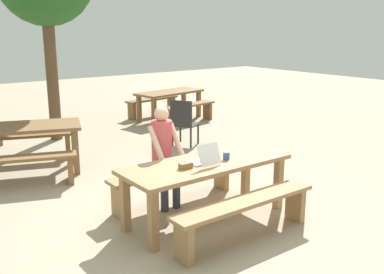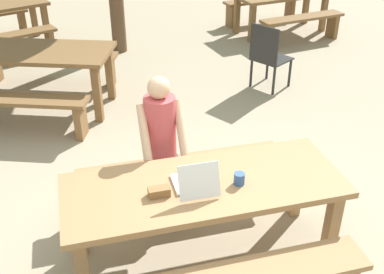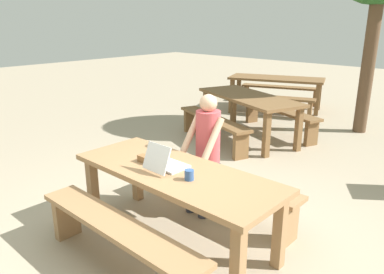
{
  "view_description": "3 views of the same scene",
  "coord_description": "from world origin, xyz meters",
  "px_view_note": "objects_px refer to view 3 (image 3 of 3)",
  "views": [
    {
      "loc": [
        -3.12,
        -3.86,
        2.25
      ],
      "look_at": [
        -0.02,
        0.25,
        0.97
      ],
      "focal_mm": 41.56,
      "sensor_mm": 36.0,
      "label": 1
    },
    {
      "loc": [
        -0.81,
        -2.64,
        2.73
      ],
      "look_at": [
        -0.02,
        0.25,
        0.97
      ],
      "focal_mm": 43.93,
      "sensor_mm": 36.0,
      "label": 2
    },
    {
      "loc": [
        2.23,
        -2.21,
        2.02
      ],
      "look_at": [
        -0.02,
        0.25,
        0.97
      ],
      "focal_mm": 34.99,
      "sensor_mm": 36.0,
      "label": 3
    }
  ],
  "objects_px": {
    "picnic_table_front": "(175,180)",
    "picnic_table_mid": "(248,102)",
    "coffee_mug": "(189,175)",
    "picnic_table_rear": "(276,82)",
    "person_seated": "(205,147)",
    "small_pouch": "(145,159)",
    "laptop": "(165,163)"
  },
  "relations": [
    {
      "from": "picnic_table_front",
      "to": "picnic_table_mid",
      "type": "bearing_deg",
      "value": 113.21
    },
    {
      "from": "laptop",
      "to": "small_pouch",
      "type": "relative_size",
      "value": 2.3
    },
    {
      "from": "picnic_table_front",
      "to": "coffee_mug",
      "type": "bearing_deg",
      "value": -16.91
    },
    {
      "from": "picnic_table_front",
      "to": "picnic_table_rear",
      "type": "height_order",
      "value": "picnic_table_rear"
    },
    {
      "from": "picnic_table_front",
      "to": "coffee_mug",
      "type": "relative_size",
      "value": 22.81
    },
    {
      "from": "laptop",
      "to": "person_seated",
      "type": "relative_size",
      "value": 0.27
    },
    {
      "from": "picnic_table_rear",
      "to": "picnic_table_front",
      "type": "bearing_deg",
      "value": -89.23
    },
    {
      "from": "person_seated",
      "to": "picnic_table_front",
      "type": "bearing_deg",
      "value": -73.9
    },
    {
      "from": "laptop",
      "to": "picnic_table_mid",
      "type": "xyz_separation_m",
      "value": [
        -1.26,
        3.18,
        -0.12
      ]
    },
    {
      "from": "picnic_table_front",
      "to": "person_seated",
      "type": "bearing_deg",
      "value": 106.1
    },
    {
      "from": "small_pouch",
      "to": "picnic_table_front",
      "type": "bearing_deg",
      "value": 9.65
    },
    {
      "from": "laptop",
      "to": "person_seated",
      "type": "bearing_deg",
      "value": -81.02
    },
    {
      "from": "small_pouch",
      "to": "picnic_table_rear",
      "type": "bearing_deg",
      "value": 108.23
    },
    {
      "from": "person_seated",
      "to": "picnic_table_mid",
      "type": "distance_m",
      "value": 2.76
    },
    {
      "from": "laptop",
      "to": "small_pouch",
      "type": "xyz_separation_m",
      "value": [
        -0.26,
        -0.01,
        -0.03
      ]
    },
    {
      "from": "coffee_mug",
      "to": "picnic_table_mid",
      "type": "relative_size",
      "value": 0.04
    },
    {
      "from": "coffee_mug",
      "to": "picnic_table_rear",
      "type": "height_order",
      "value": "coffee_mug"
    },
    {
      "from": "small_pouch",
      "to": "picnic_table_rear",
      "type": "height_order",
      "value": "small_pouch"
    },
    {
      "from": "person_seated",
      "to": "coffee_mug",
      "type": "bearing_deg",
      "value": -58.93
    },
    {
      "from": "picnic_table_front",
      "to": "small_pouch",
      "type": "relative_size",
      "value": 13.59
    },
    {
      "from": "small_pouch",
      "to": "picnic_table_mid",
      "type": "relative_size",
      "value": 0.07
    },
    {
      "from": "laptop",
      "to": "picnic_table_mid",
      "type": "height_order",
      "value": "laptop"
    },
    {
      "from": "person_seated",
      "to": "picnic_table_rear",
      "type": "relative_size",
      "value": 0.57
    },
    {
      "from": "picnic_table_front",
      "to": "small_pouch",
      "type": "xyz_separation_m",
      "value": [
        -0.34,
        -0.06,
        0.13
      ]
    },
    {
      "from": "picnic_table_front",
      "to": "laptop",
      "type": "height_order",
      "value": "laptop"
    },
    {
      "from": "laptop",
      "to": "picnic_table_mid",
      "type": "bearing_deg",
      "value": -67.83
    },
    {
      "from": "picnic_table_front",
      "to": "small_pouch",
      "type": "height_order",
      "value": "small_pouch"
    },
    {
      "from": "person_seated",
      "to": "laptop",
      "type": "bearing_deg",
      "value": -81.54
    },
    {
      "from": "laptop",
      "to": "coffee_mug",
      "type": "bearing_deg",
      "value": 176.13
    },
    {
      "from": "laptop",
      "to": "picnic_table_mid",
      "type": "distance_m",
      "value": 3.42
    },
    {
      "from": "coffee_mug",
      "to": "person_seated",
      "type": "height_order",
      "value": "person_seated"
    },
    {
      "from": "person_seated",
      "to": "picnic_table_rear",
      "type": "height_order",
      "value": "person_seated"
    }
  ]
}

